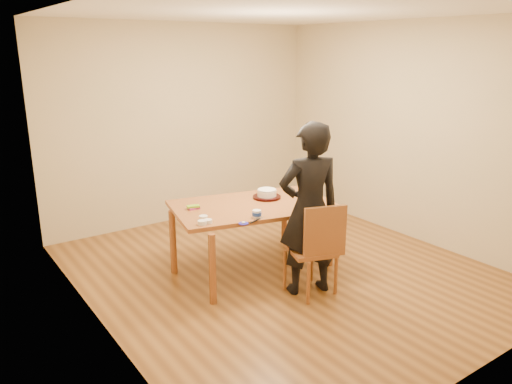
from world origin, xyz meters
TOP-DOWN VIEW (x-y plane):
  - room_shell at (0.00, 0.34)m, footprint 4.00×4.50m
  - dining_table at (-0.24, 0.23)m, footprint 1.88×1.37m
  - dining_chair at (-0.09, -0.55)m, footprint 0.53×0.53m
  - cake_plate at (0.02, 0.33)m, footprint 0.31×0.31m
  - cake at (0.02, 0.33)m, footprint 0.21×0.21m
  - frosting_dome at (0.02, 0.33)m, footprint 0.21×0.21m
  - frosting_tub at (-0.46, -0.15)m, footprint 0.09×0.09m
  - frosting_lid at (-0.67, -0.23)m, footprint 0.09×0.09m
  - frosting_dollop at (-0.67, -0.23)m, footprint 0.04×0.04m
  - ramekin_green at (-0.93, -0.02)m, footprint 0.08×0.08m
  - ramekin_yellow at (-0.92, 0.10)m, footprint 0.08×0.08m
  - ramekin_multi at (-1.00, -0.02)m, footprint 0.08×0.08m
  - candy_box_pink at (-0.84, 0.45)m, footprint 0.12×0.07m
  - candy_box_green at (-0.84, 0.45)m, footprint 0.14×0.10m
  - spatula at (-0.54, -0.23)m, footprint 0.15×0.07m
  - person at (-0.09, -0.50)m, footprint 0.72×0.57m

SIDE VIEW (x-z plane):
  - dining_chair at x=-0.09m, z-range 0.43..0.47m
  - dining_table at x=-0.24m, z-range 0.71..0.75m
  - frosting_lid at x=-0.67m, z-range 0.75..0.76m
  - spatula at x=-0.54m, z-range 0.75..0.76m
  - candy_box_pink at x=-0.84m, z-range 0.75..0.77m
  - cake_plate at x=0.02m, z-range 0.75..0.78m
  - frosting_dollop at x=-0.67m, z-range 0.76..0.78m
  - ramekin_green at x=-0.93m, z-range 0.75..0.79m
  - ramekin_yellow at x=-0.92m, z-range 0.75..0.79m
  - ramekin_multi at x=-1.00m, z-range 0.75..0.79m
  - candy_box_green at x=-0.84m, z-range 0.77..0.79m
  - frosting_tub at x=-0.46m, z-range 0.75..0.83m
  - cake at x=0.02m, z-range 0.78..0.84m
  - frosting_dome at x=0.02m, z-range 0.84..0.87m
  - person at x=-0.09m, z-range 0.00..1.72m
  - room_shell at x=0.00m, z-range 0.00..2.70m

